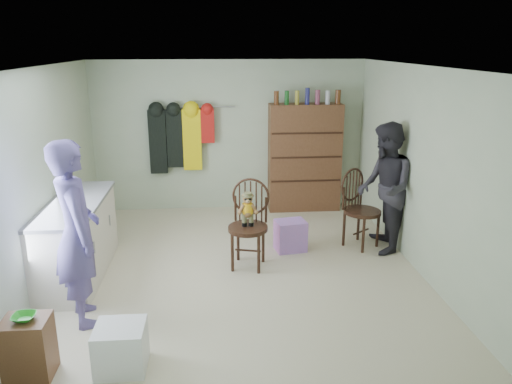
{
  "coord_description": "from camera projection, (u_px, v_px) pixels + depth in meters",
  "views": [
    {
      "loc": [
        -0.27,
        -5.8,
        2.75
      ],
      "look_at": [
        0.25,
        0.2,
        0.95
      ],
      "focal_mm": 35.0,
      "sensor_mm": 36.0,
      "label": 1
    }
  ],
  "objects": [
    {
      "name": "chair_front",
      "position": [
        249.0,
        218.0,
        6.27
      ],
      "size": [
        0.61,
        0.61,
        1.12
      ],
      "rotation": [
        0.0,
        0.0,
        -0.26
      ],
      "color": "#3E2216",
      "rests_on": "ground"
    },
    {
      "name": "person_left",
      "position": [
        77.0,
        234.0,
        4.92
      ],
      "size": [
        0.69,
        0.81,
        1.89
      ],
      "primitive_type": "imported",
      "rotation": [
        0.0,
        0.0,
        1.98
      ],
      "color": "#5D5094",
      "rests_on": "ground"
    },
    {
      "name": "coat_rack",
      "position": [
        179.0,
        138.0,
        8.19
      ],
      "size": [
        1.42,
        0.12,
        1.09
      ],
      "color": "#99999E",
      "rests_on": "ground"
    },
    {
      "name": "person_right",
      "position": [
        385.0,
        188.0,
        6.67
      ],
      "size": [
        0.79,
        0.95,
        1.77
      ],
      "primitive_type": "imported",
      "rotation": [
        0.0,
        0.0,
        -1.72
      ],
      "color": "#2D2B33",
      "rests_on": "ground"
    },
    {
      "name": "dresser",
      "position": [
        305.0,
        157.0,
        8.38
      ],
      "size": [
        1.2,
        0.39,
        2.06
      ],
      "color": "brown",
      "rests_on": "ground"
    },
    {
      "name": "bowl",
      "position": [
        24.0,
        317.0,
        4.14
      ],
      "size": [
        0.19,
        0.19,
        0.05
      ],
      "primitive_type": "imported",
      "color": "green",
      "rests_on": "stool"
    },
    {
      "name": "stool",
      "position": [
        29.0,
        348.0,
        4.22
      ],
      "size": [
        0.38,
        0.33,
        0.54
      ],
      "primitive_type": "cube",
      "color": "brown",
      "rests_on": "ground"
    },
    {
      "name": "ground_plane",
      "position": [
        238.0,
        268.0,
        6.34
      ],
      "size": [
        5.0,
        5.0,
        0.0
      ],
      "primitive_type": "plane",
      "color": "beige",
      "rests_on": "ground"
    },
    {
      "name": "counter",
      "position": [
        77.0,
        239.0,
        6.05
      ],
      "size": [
        0.64,
        1.86,
        0.94
      ],
      "color": "silver",
      "rests_on": "ground"
    },
    {
      "name": "plastic_tub",
      "position": [
        121.0,
        347.0,
        4.35
      ],
      "size": [
        0.43,
        0.41,
        0.41
      ],
      "primitive_type": "cube",
      "rotation": [
        0.0,
        0.0,
        -0.0
      ],
      "color": "white",
      "rests_on": "ground"
    },
    {
      "name": "room_walls",
      "position": [
        234.0,
        138.0,
        6.4
      ],
      "size": [
        5.0,
        5.0,
        5.0
      ],
      "color": "beige",
      "rests_on": "ground"
    },
    {
      "name": "striped_bag",
      "position": [
        290.0,
        236.0,
        6.85
      ],
      "size": [
        0.45,
        0.37,
        0.42
      ],
      "primitive_type": "cube",
      "rotation": [
        0.0,
        0.0,
        0.17
      ],
      "color": "#E572CB",
      "rests_on": "ground"
    },
    {
      "name": "chair_far",
      "position": [
        359.0,
        205.0,
        6.92
      ],
      "size": [
        0.68,
        0.68,
        1.1
      ],
      "rotation": [
        0.0,
        0.0,
        0.63
      ],
      "color": "#3E2216",
      "rests_on": "ground"
    }
  ]
}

